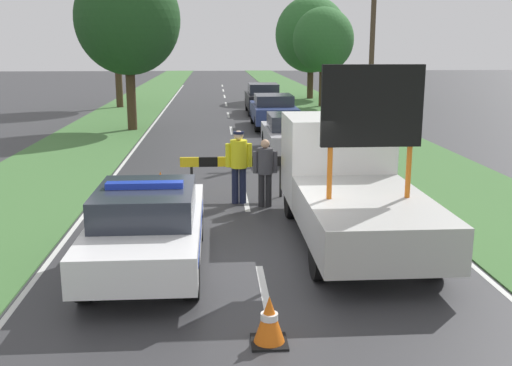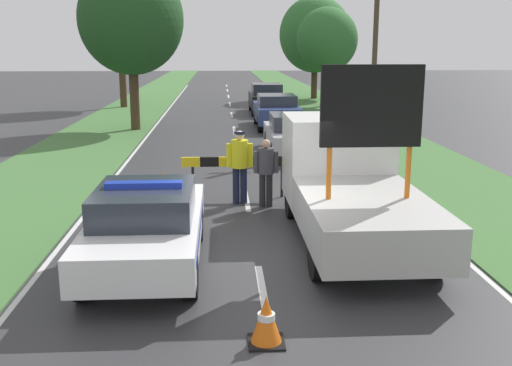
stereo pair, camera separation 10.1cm
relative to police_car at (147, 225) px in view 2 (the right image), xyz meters
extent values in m
plane|color=#333335|center=(1.90, 0.41, -0.75)|extent=(160.00, 160.00, 0.00)
cube|color=silver|center=(1.90, -1.41, -0.75)|extent=(0.12, 2.60, 0.01)
cube|color=silver|center=(1.90, 4.65, -0.75)|extent=(0.12, 2.60, 0.01)
cube|color=silver|center=(1.90, 10.72, -0.75)|extent=(0.12, 2.60, 0.01)
cube|color=silver|center=(1.90, 16.78, -0.75)|extent=(0.12, 2.60, 0.01)
cube|color=silver|center=(1.90, 22.85, -0.75)|extent=(0.12, 2.60, 0.01)
cube|color=silver|center=(1.90, 28.91, -0.75)|extent=(0.12, 2.60, 0.01)
cube|color=silver|center=(1.90, 34.97, -0.75)|extent=(0.12, 2.60, 0.01)
cube|color=silver|center=(1.90, 41.04, -0.75)|extent=(0.12, 2.60, 0.01)
cube|color=silver|center=(1.90, 47.10, -0.75)|extent=(0.12, 2.60, 0.01)
cube|color=silver|center=(-1.80, 16.55, -0.75)|extent=(0.10, 62.77, 0.01)
cube|color=silver|center=(5.59, 16.55, -0.75)|extent=(0.10, 62.77, 0.01)
cube|color=#427038|center=(-3.84, 20.41, -0.74)|extent=(3.89, 120.00, 0.03)
cube|color=#427038|center=(7.64, 20.41, -0.74)|extent=(3.89, 120.00, 0.03)
cube|color=white|center=(0.00, 0.02, -0.10)|extent=(1.81, 4.45, 0.56)
cube|color=#282D38|center=(0.00, -0.11, 0.43)|extent=(1.59, 2.04, 0.50)
cylinder|color=black|center=(-0.78, 1.40, -0.38)|extent=(0.24, 0.73, 0.73)
cylinder|color=black|center=(0.78, 1.40, -0.38)|extent=(0.24, 0.73, 0.73)
cylinder|color=black|center=(-0.78, -1.36, -0.38)|extent=(0.24, 0.73, 0.73)
cylinder|color=black|center=(0.78, -1.36, -0.38)|extent=(0.24, 0.73, 0.73)
cube|color=#1E38C6|center=(0.00, -0.11, 0.73)|extent=(1.27, 0.24, 0.10)
cube|color=#193399|center=(0.00, 0.02, -0.07)|extent=(1.82, 3.65, 0.10)
cube|color=black|center=(0.00, 2.28, -0.16)|extent=(1.00, 0.08, 0.34)
cube|color=white|center=(3.79, 2.88, 0.57)|extent=(2.17, 2.03, 1.82)
cube|color=#232833|center=(3.79, 3.88, 0.90)|extent=(1.84, 0.04, 0.80)
cube|color=#B2B2AD|center=(3.79, 0.01, 0.03)|extent=(2.17, 3.71, 0.74)
cylinder|color=#D16619|center=(3.11, 0.01, 0.85)|extent=(0.09, 0.09, 0.90)
cylinder|color=#D16619|center=(4.48, 0.01, 0.85)|extent=(0.09, 0.09, 0.90)
cube|color=black|center=(3.79, 0.01, 1.99)|extent=(1.71, 0.12, 1.37)
cylinder|color=black|center=(2.83, 2.88, -0.34)|extent=(0.24, 0.82, 0.82)
cylinder|color=black|center=(4.76, 2.88, -0.34)|extent=(0.24, 0.82, 0.82)
cylinder|color=black|center=(2.83, -0.73, -0.34)|extent=(0.24, 0.82, 0.82)
cylinder|color=black|center=(4.76, -0.73, -0.34)|extent=(0.24, 0.82, 0.82)
cylinder|color=black|center=(0.58, 4.70, -0.35)|extent=(0.07, 0.07, 0.80)
cylinder|color=black|center=(2.80, 4.70, -0.35)|extent=(0.07, 0.07, 0.80)
cube|color=yellow|center=(0.53, 4.70, 0.17)|extent=(0.46, 0.08, 0.24)
cube|color=black|center=(0.99, 4.70, 0.17)|extent=(0.46, 0.08, 0.24)
cube|color=yellow|center=(1.46, 4.70, 0.17)|extent=(0.46, 0.08, 0.24)
cube|color=black|center=(1.92, 4.70, 0.17)|extent=(0.46, 0.08, 0.24)
cube|color=yellow|center=(2.38, 4.70, 0.17)|extent=(0.46, 0.08, 0.24)
cube|color=black|center=(2.84, 4.70, 0.17)|extent=(0.46, 0.08, 0.24)
cylinder|color=#191E38|center=(1.63, 4.15, -0.31)|extent=(0.16, 0.16, 0.88)
cylinder|color=#191E38|center=(1.82, 4.15, -0.31)|extent=(0.16, 0.16, 0.88)
cylinder|color=yellow|center=(1.72, 4.15, 0.46)|extent=(0.40, 0.40, 0.66)
cylinder|color=yellow|center=(1.47, 4.15, 0.43)|extent=(0.13, 0.13, 0.56)
cylinder|color=yellow|center=(1.98, 4.15, 0.43)|extent=(0.13, 0.13, 0.56)
sphere|color=beige|center=(1.72, 4.15, 0.90)|extent=(0.23, 0.23, 0.23)
cylinder|color=#141933|center=(1.72, 4.15, 0.97)|extent=(0.26, 0.26, 0.06)
cylinder|color=#232326|center=(2.24, 3.79, -0.35)|extent=(0.15, 0.15, 0.80)
cylinder|color=#232326|center=(2.41, 3.79, -0.35)|extent=(0.15, 0.15, 0.80)
cylinder|color=#3D3D42|center=(2.32, 3.79, 0.35)|extent=(0.37, 0.37, 0.60)
cylinder|color=#3D3D42|center=(2.10, 3.79, 0.32)|extent=(0.12, 0.12, 0.51)
cylinder|color=#3D3D42|center=(2.55, 3.79, 0.32)|extent=(0.12, 0.12, 0.51)
sphere|color=tan|center=(2.32, 3.79, 0.75)|extent=(0.21, 0.21, 0.21)
cube|color=black|center=(-0.17, 4.52, -0.74)|extent=(0.53, 0.53, 0.03)
cone|color=orange|center=(-0.17, 4.52, -0.37)|extent=(0.45, 0.45, 0.70)
cylinder|color=white|center=(-0.17, 4.52, -0.34)|extent=(0.26, 0.26, 0.10)
cube|color=black|center=(1.83, -2.84, -0.74)|extent=(0.47, 0.47, 0.03)
cone|color=orange|center=(1.83, -2.84, -0.41)|extent=(0.40, 0.40, 0.62)
cylinder|color=white|center=(1.83, -2.84, -0.38)|extent=(0.22, 0.22, 0.09)
cube|color=#B2B2B7|center=(3.78, 10.72, -0.14)|extent=(1.72, 4.32, 0.57)
cube|color=#282D38|center=(3.78, 10.59, 0.40)|extent=(1.51, 1.99, 0.51)
cylinder|color=black|center=(3.04, 12.06, -0.42)|extent=(0.24, 0.65, 0.65)
cylinder|color=black|center=(4.52, 12.06, -0.42)|extent=(0.24, 0.65, 0.65)
cylinder|color=black|center=(3.04, 9.38, -0.42)|extent=(0.24, 0.65, 0.65)
cylinder|color=black|center=(4.52, 9.38, -0.42)|extent=(0.24, 0.65, 0.65)
cube|color=navy|center=(3.85, 17.66, -0.05)|extent=(1.89, 4.61, 0.70)
cube|color=#282D38|center=(3.85, 17.52, 0.53)|extent=(1.67, 2.12, 0.47)
cylinder|color=black|center=(3.03, 19.09, -0.40)|extent=(0.24, 0.69, 0.69)
cylinder|color=black|center=(4.68, 19.09, -0.40)|extent=(0.24, 0.69, 0.69)
cylinder|color=black|center=(3.03, 16.23, -0.40)|extent=(0.24, 0.69, 0.69)
cylinder|color=black|center=(4.68, 16.23, -0.40)|extent=(0.24, 0.69, 0.69)
cube|color=black|center=(3.86, 23.61, -0.03)|extent=(1.81, 4.53, 0.74)
cube|color=#282D38|center=(3.86, 23.47, 0.62)|extent=(1.59, 2.08, 0.56)
cylinder|color=black|center=(3.07, 25.01, -0.40)|extent=(0.24, 0.71, 0.71)
cylinder|color=black|center=(4.64, 25.01, -0.40)|extent=(0.24, 0.71, 0.71)
cylinder|color=black|center=(3.07, 22.21, -0.40)|extent=(0.24, 0.71, 0.71)
cylinder|color=black|center=(4.64, 22.21, -0.40)|extent=(0.24, 0.71, 0.71)
cylinder|color=#42301E|center=(7.93, 32.63, 0.54)|extent=(0.43, 0.43, 2.58)
ellipsoid|color=#2D662D|center=(7.93, 32.63, 3.69)|extent=(4.97, 4.97, 5.22)
cylinder|color=#42301E|center=(-4.62, 27.34, 1.45)|extent=(0.41, 0.41, 4.39)
ellipsoid|color=#235623|center=(-4.62, 27.34, 5.29)|extent=(4.39, 4.39, 4.61)
cylinder|color=#42301E|center=(7.81, 27.13, 0.58)|extent=(0.39, 0.39, 2.66)
ellipsoid|color=#2D662D|center=(7.81, 27.13, 3.30)|extent=(3.70, 3.70, 3.89)
cylinder|color=#42301E|center=(-2.53, 17.20, 0.81)|extent=(0.42, 0.42, 3.12)
ellipsoid|color=#1E471E|center=(-2.53, 17.20, 4.07)|extent=(4.54, 4.54, 4.77)
cylinder|color=#473828|center=(7.33, 13.72, 3.55)|extent=(0.20, 0.20, 8.60)
camera|label=1|loc=(1.18, -9.83, 2.98)|focal=42.00mm
camera|label=2|loc=(1.28, -9.84, 2.98)|focal=42.00mm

